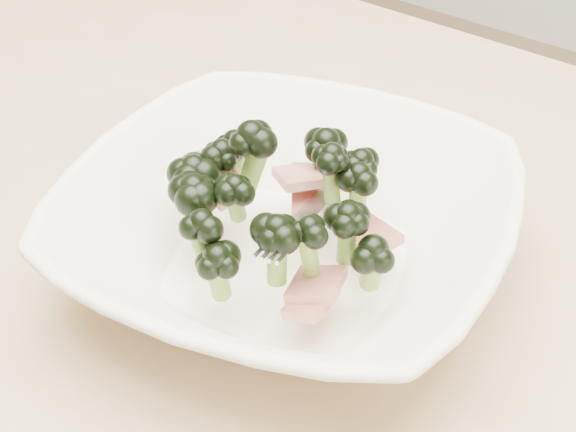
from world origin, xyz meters
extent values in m
cube|color=tan|center=(0.00, 0.00, 0.73)|extent=(1.20, 0.80, 0.04)
cylinder|color=tan|center=(-0.55, 0.35, 0.35)|extent=(0.06, 0.06, 0.71)
imported|color=white|center=(0.07, -0.05, 0.79)|extent=(0.38, 0.38, 0.08)
cylinder|color=olive|center=(0.11, -0.08, 0.81)|extent=(0.01, 0.02, 0.04)
ellipsoid|color=black|center=(0.11, -0.08, 0.83)|extent=(0.03, 0.03, 0.02)
cylinder|color=olive|center=(0.00, -0.05, 0.81)|extent=(0.02, 0.02, 0.03)
ellipsoid|color=black|center=(0.00, -0.05, 0.83)|extent=(0.03, 0.03, 0.03)
cylinder|color=olive|center=(0.05, 0.01, 0.81)|extent=(0.02, 0.02, 0.03)
ellipsoid|color=black|center=(0.05, 0.01, 0.83)|extent=(0.04, 0.04, 0.03)
cylinder|color=olive|center=(0.00, -0.03, 0.80)|extent=(0.02, 0.01, 0.04)
ellipsoid|color=black|center=(0.00, -0.03, 0.82)|extent=(0.03, 0.03, 0.03)
cylinder|color=olive|center=(0.08, -0.02, 0.82)|extent=(0.01, 0.02, 0.04)
ellipsoid|color=black|center=(0.08, -0.02, 0.85)|extent=(0.03, 0.03, 0.02)
cylinder|color=olive|center=(0.10, -0.10, 0.81)|extent=(0.02, 0.02, 0.04)
ellipsoid|color=black|center=(0.10, -0.10, 0.83)|extent=(0.03, 0.03, 0.03)
cylinder|color=olive|center=(0.00, -0.07, 0.80)|extent=(0.02, 0.02, 0.04)
ellipsoid|color=black|center=(0.00, -0.07, 0.82)|extent=(0.04, 0.04, 0.03)
cylinder|color=olive|center=(0.12, -0.06, 0.81)|extent=(0.01, 0.01, 0.03)
ellipsoid|color=black|center=(0.12, -0.06, 0.83)|extent=(0.03, 0.03, 0.03)
cylinder|color=olive|center=(0.07, -0.12, 0.79)|extent=(0.02, 0.02, 0.03)
ellipsoid|color=black|center=(0.07, -0.12, 0.81)|extent=(0.03, 0.03, 0.03)
cylinder|color=olive|center=(0.02, -0.09, 0.80)|extent=(0.02, 0.02, 0.04)
ellipsoid|color=black|center=(0.02, -0.09, 0.82)|extent=(0.04, 0.04, 0.03)
cylinder|color=olive|center=(0.03, -0.05, 0.83)|extent=(0.03, 0.02, 0.05)
ellipsoid|color=black|center=(0.03, -0.05, 0.85)|extent=(0.04, 0.04, 0.03)
cylinder|color=olive|center=(0.04, -0.08, 0.81)|extent=(0.01, 0.02, 0.03)
ellipsoid|color=black|center=(0.04, -0.08, 0.83)|extent=(0.03, 0.03, 0.02)
cylinder|color=olive|center=(0.14, -0.05, 0.79)|extent=(0.02, 0.02, 0.03)
ellipsoid|color=black|center=(0.14, -0.05, 0.81)|extent=(0.04, 0.04, 0.03)
cylinder|color=olive|center=(0.05, -0.12, 0.80)|extent=(0.02, 0.02, 0.04)
ellipsoid|color=black|center=(0.05, -0.12, 0.83)|extent=(0.03, 0.03, 0.02)
cylinder|color=olive|center=(0.09, 0.00, 0.81)|extent=(0.01, 0.01, 0.03)
ellipsoid|color=black|center=(0.09, 0.00, 0.83)|extent=(0.03, 0.03, 0.03)
cylinder|color=olive|center=(0.10, -0.02, 0.81)|extent=(0.02, 0.02, 0.04)
ellipsoid|color=black|center=(0.10, -0.02, 0.83)|extent=(0.03, 0.03, 0.02)
cube|color=maroon|center=(0.00, -0.05, 0.81)|extent=(0.06, 0.04, 0.02)
cube|color=maroon|center=(0.12, -0.09, 0.79)|extent=(0.04, 0.05, 0.02)
cube|color=maroon|center=(0.12, -0.02, 0.79)|extent=(0.05, 0.04, 0.01)
cube|color=maroon|center=(0.06, -0.01, 0.80)|extent=(0.06, 0.06, 0.02)
cube|color=maroon|center=(0.05, -0.01, 0.81)|extent=(0.05, 0.05, 0.02)
cube|color=maroon|center=(0.12, -0.10, 0.79)|extent=(0.03, 0.04, 0.02)
camera|label=1|loc=(0.35, -0.40, 1.15)|focal=50.00mm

